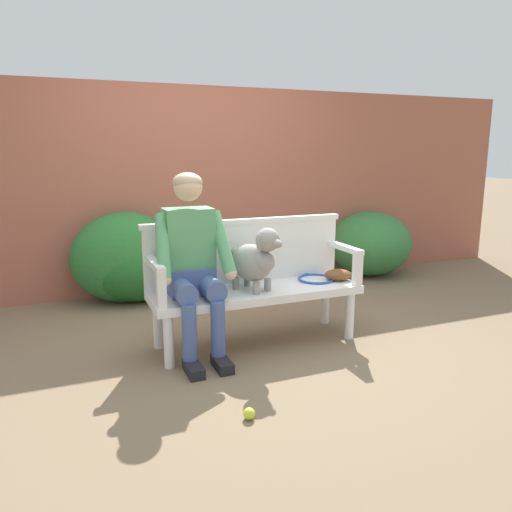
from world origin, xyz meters
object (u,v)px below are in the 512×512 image
object	(u,v)px
dog_on_bench	(256,259)
tennis_racket	(314,278)
person_seated	(192,258)
baseball_glove	(338,275)
garden_bench	(256,296)
tennis_ball	(249,414)

from	to	relation	value
dog_on_bench	tennis_racket	world-z (taller)	dog_on_bench
person_seated	dog_on_bench	world-z (taller)	person_seated
baseball_glove	dog_on_bench	bearing A→B (deg)	-163.59
person_seated	garden_bench	bearing A→B (deg)	1.33
dog_on_bench	baseball_glove	distance (m)	0.75
garden_bench	tennis_racket	world-z (taller)	tennis_racket
tennis_racket	tennis_ball	distance (m)	1.52
person_seated	dog_on_bench	xyz separation A→B (m)	(0.46, -0.05, -0.03)
tennis_ball	garden_bench	bearing A→B (deg)	65.86
person_seated	dog_on_bench	bearing A→B (deg)	-6.23
person_seated	tennis_ball	world-z (taller)	person_seated
garden_bench	tennis_racket	size ratio (longest dim) A/B	2.80
dog_on_bench	garden_bench	bearing A→B (deg)	65.97
tennis_racket	tennis_ball	size ratio (longest dim) A/B	8.59
dog_on_bench	baseball_glove	bearing A→B (deg)	2.80
person_seated	tennis_ball	size ratio (longest dim) A/B	19.74
tennis_racket	tennis_ball	xyz separation A→B (m)	(-0.99, -1.09, -0.41)
baseball_glove	garden_bench	bearing A→B (deg)	-168.56
dog_on_bench	tennis_ball	xyz separation A→B (m)	(-0.43, -0.95, -0.64)
person_seated	baseball_glove	size ratio (longest dim) A/B	5.92
person_seated	tennis_racket	world-z (taller)	person_seated
garden_bench	tennis_ball	distance (m)	1.16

